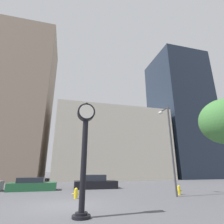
% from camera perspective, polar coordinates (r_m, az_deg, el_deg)
% --- Properties ---
extents(ground_plane, '(200.00, 200.00, 0.00)m').
position_cam_1_polar(ground_plane, '(11.25, -15.13, -27.41)').
color(ground_plane, '#515156').
extents(building_tall_tower, '(15.34, 12.00, 28.76)m').
position_cam_1_polar(building_tall_tower, '(38.90, -30.86, 3.32)').
color(building_tall_tower, gray).
rests_on(building_tall_tower, ground_plane).
extents(building_storefront_row, '(21.70, 12.00, 13.26)m').
position_cam_1_polar(building_storefront_row, '(36.51, -0.48, -10.61)').
color(building_storefront_row, beige).
rests_on(building_storefront_row, ground_plane).
extents(building_glass_modern, '(11.44, 12.00, 29.52)m').
position_cam_1_polar(building_glass_modern, '(45.80, 21.32, -0.47)').
color(building_glass_modern, '#1E2838').
rests_on(building_glass_modern, ground_plane).
extents(street_clock, '(0.84, 0.77, 5.12)m').
position_cam_1_polar(street_clock, '(8.34, -8.96, -11.00)').
color(street_clock, black).
rests_on(street_clock, ground_plane).
extents(car_green, '(4.22, 1.79, 1.17)m').
position_cam_1_polar(car_green, '(19.21, -24.55, -20.83)').
color(car_green, '#236038').
rests_on(car_green, ground_plane).
extents(car_black, '(4.41, 1.97, 1.34)m').
position_cam_1_polar(car_black, '(19.53, -5.56, -21.98)').
color(car_black, black).
rests_on(car_black, ground_plane).
extents(fire_hydrant_near, '(0.49, 0.21, 0.68)m').
position_cam_1_polar(fire_hydrant_near, '(15.91, 21.02, -22.67)').
color(fire_hydrant_near, yellow).
rests_on(fire_hydrant_near, ground_plane).
extents(fire_hydrant_far, '(0.55, 0.24, 0.68)m').
position_cam_1_polar(fire_hydrant_far, '(13.45, -11.72, -24.49)').
color(fire_hydrant_far, yellow).
rests_on(fire_hydrant_far, ground_plane).
extents(street_lamp_right, '(0.36, 1.57, 6.97)m').
position_cam_1_polar(street_lamp_right, '(15.22, 17.83, -7.21)').
color(street_lamp_right, '#38383D').
rests_on(street_lamp_right, ground_plane).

